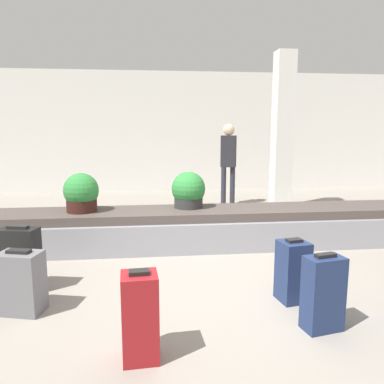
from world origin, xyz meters
The scene contains 12 objects.
ground_plane centered at (0.00, 0.00, 0.00)m, with size 18.00×18.00×0.00m, color gray.
back_wall centered at (0.00, 6.43, 1.60)m, with size 18.00×0.06×3.20m.
carousel centered at (0.00, 1.35, 0.26)m, with size 8.25×0.92×0.54m.
pillar centered at (2.10, 3.59, 1.60)m, with size 0.37×0.37×3.20m.
suitcase_1 centered at (-1.77, -0.49, 0.29)m, with size 0.43×0.34×0.60m.
suitcase_2 centered at (-1.94, 0.01, 0.34)m, with size 0.42×0.28×0.70m.
suitcase_3 centered at (0.83, -1.08, 0.32)m, with size 0.35×0.25×0.66m.
suitcase_4 centered at (0.78, -0.53, 0.30)m, with size 0.30×0.31×0.63m.
suitcase_5 centered at (-0.67, -1.33, 0.33)m, with size 0.28×0.26×0.68m.
potted_plant_0 centered at (-0.04, 1.48, 0.78)m, with size 0.49×0.49×0.53m.
potted_plant_1 centered at (-1.54, 1.38, 0.79)m, with size 0.48×0.48×0.54m.
traveler_0 centered at (1.11, 4.15, 1.08)m, with size 0.36×0.28×1.79m.
Camera 1 is at (-0.58, -3.87, 1.66)m, focal length 35.00 mm.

